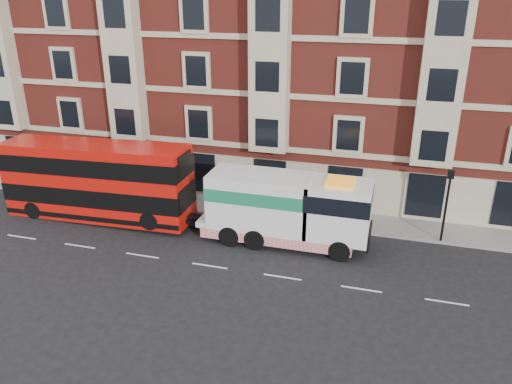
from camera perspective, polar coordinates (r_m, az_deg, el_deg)
ground at (r=27.08m, az=-5.31°, el=-8.41°), size 120.00×120.00×0.00m
sidewalk at (r=33.33m, az=-0.69°, el=-1.97°), size 90.00×3.00×0.15m
victorian_terrace at (r=37.68m, az=3.43°, el=16.63°), size 45.00×12.00×20.40m
lamp_post_west at (r=33.38m, az=-11.29°, el=2.43°), size 0.35×0.15×4.35m
lamp_post_east at (r=30.09m, az=20.98°, el=-0.92°), size 0.35×0.15×4.35m
double_decker_bus at (r=32.85m, az=-17.73°, el=1.34°), size 12.21×2.80×4.94m
tow_truck at (r=28.42m, az=3.20°, el=-1.87°), size 9.78×2.89×4.08m
box_van at (r=36.43m, az=-21.74°, el=0.69°), size 5.56×3.11×2.73m
pedestrian at (r=35.68m, az=-13.58°, el=0.78°), size 0.72×0.53×1.83m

